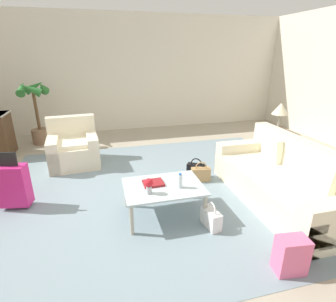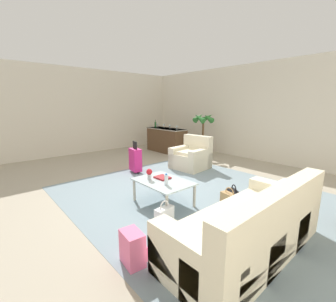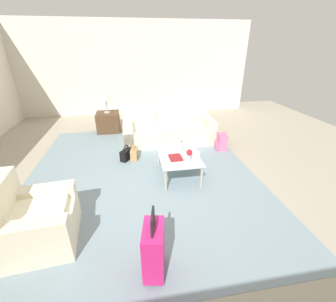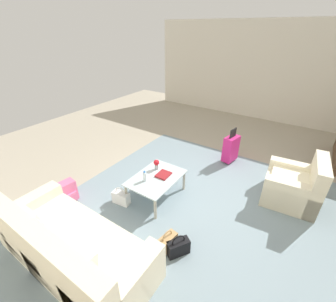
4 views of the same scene
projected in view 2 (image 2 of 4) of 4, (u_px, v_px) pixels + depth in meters
ground_plane at (169, 191)px, 4.78m from camera, size 12.00×12.00×0.00m
wall_back at (265, 113)px, 7.09m from camera, size 10.24×0.12×3.10m
wall_left at (78, 112)px, 8.19m from camera, size 0.12×8.00×3.10m
area_rug at (197, 197)px, 4.46m from camera, size 5.20×4.40×0.01m
couch at (253, 230)px, 2.71m from camera, size 0.96×2.29×0.92m
armchair at (192, 157)px, 6.46m from camera, size 0.99×0.96×0.92m
coffee_table at (163, 184)px, 4.08m from camera, size 1.04×0.75×0.44m
water_bottle at (166, 180)px, 3.84m from camera, size 0.06×0.06×0.20m
coffee_table_book at (162, 177)px, 4.21m from camera, size 0.28×0.23×0.03m
flower_vase at (149, 173)px, 4.11m from camera, size 0.11×0.11×0.21m
bar_console at (166, 140)px, 8.64m from camera, size 1.70×0.67×0.91m
wine_glass_leftmost at (158, 125)px, 8.98m from camera, size 0.08×0.08×0.15m
wine_glass_left_of_centre at (164, 125)px, 8.70m from camera, size 0.08×0.08×0.15m
wine_glass_right_of_centre at (170, 126)px, 8.39m from camera, size 0.08×0.08×0.15m
wine_glass_rightmost at (177, 127)px, 8.10m from camera, size 0.08×0.08×0.15m
wine_bottle_green at (155, 125)px, 8.83m from camera, size 0.07×0.07×0.30m
suitcase_magenta at (135, 159)px, 6.01m from camera, size 0.43×0.29×0.85m
handbag_tan at (229, 199)px, 4.03m from camera, size 0.34×0.19×0.36m
handbag_white at (164, 214)px, 3.48m from camera, size 0.18×0.34×0.36m
handbag_black at (234, 196)px, 4.16m from camera, size 0.34×0.29×0.36m
backpack_pink at (133, 248)px, 2.55m from camera, size 0.32×0.28×0.40m
potted_palm at (203, 132)px, 8.00m from camera, size 0.64×0.64×1.54m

